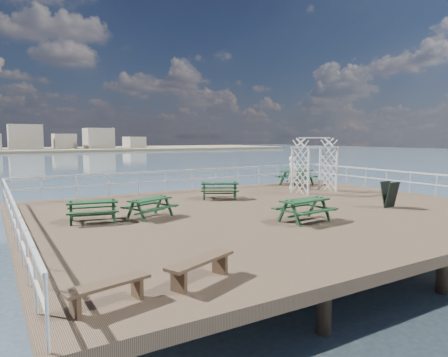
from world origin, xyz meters
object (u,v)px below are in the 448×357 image
picnic_table_c (297,174)px  picnic_table_e (305,205)px  picnic_table_b (220,187)px  picnic_table_d (92,207)px  person (293,172)px  picnic_table_a (150,204)px  trellis_arbor (315,168)px  flat_bench_near (201,265)px  flat_bench_far (108,288)px

picnic_table_c → picnic_table_e: size_ratio=1.20×
picnic_table_b → picnic_table_c: 6.85m
picnic_table_d → person: size_ratio=1.05×
picnic_table_b → picnic_table_a: bearing=-121.1°
picnic_table_e → trellis_arbor: (5.35, 5.17, 0.70)m
picnic_table_a → picnic_table_c: (10.80, 4.64, 0.14)m
picnic_table_c → flat_bench_near: 16.51m
picnic_table_e → picnic_table_b: bearing=83.9°
picnic_table_d → person: 11.90m
flat_bench_near → person: size_ratio=0.95×
picnic_table_b → person: (5.26, 1.07, 0.35)m
picnic_table_d → trellis_arbor: bearing=19.3°
trellis_arbor → person: size_ratio=1.59×
trellis_arbor → flat_bench_near: bearing=-146.2°
picnic_table_a → person: person is taller
picnic_table_d → flat_bench_near: picnic_table_d is taller
picnic_table_a → person: (9.55, 3.58, 0.39)m
picnic_table_a → trellis_arbor: trellis_arbor is taller
picnic_table_a → picnic_table_d: (-1.89, 0.34, 0.01)m
picnic_table_a → picnic_table_c: bearing=0.8°
picnic_table_c → flat_bench_near: (-12.19, -11.13, -0.27)m
picnic_table_d → person: (11.44, 3.24, 0.38)m
picnic_table_a → flat_bench_near: picnic_table_a is taller
picnic_table_a → flat_bench_near: 6.64m
picnic_table_d → flat_bench_far: (-1.34, -7.04, -0.18)m
picnic_table_b → picnic_table_d: size_ratio=1.17×
picnic_table_b → trellis_arbor: bearing=21.9°
picnic_table_a → picnic_table_b: (4.29, 2.51, 0.04)m
picnic_table_b → flat_bench_near: bearing=-93.7°
trellis_arbor → picnic_table_b: bearing=169.7°
person → picnic_table_b: bearing=174.0°
flat_bench_far → person: person is taller
flat_bench_near → person: bearing=20.0°
picnic_table_a → picnic_table_c: picnic_table_c is taller
picnic_table_c → flat_bench_far: size_ratio=1.47×
picnic_table_d → flat_bench_far: 7.16m
picnic_table_e → person: person is taller
picnic_table_e → flat_bench_near: (-5.60, -3.22, -0.19)m
trellis_arbor → picnic_table_e: bearing=-139.6°
picnic_table_a → picnic_table_c: size_ratio=0.87×
picnic_table_a → picnic_table_e: 5.34m
picnic_table_d → flat_bench_near: bearing=-74.2°
picnic_table_d → picnic_table_e: size_ratio=0.99×
picnic_table_b → picnic_table_e: picnic_table_e is taller
picnic_table_b → flat_bench_far: 11.89m
picnic_table_c → picnic_table_a: bearing=-165.5°
picnic_table_c → picnic_table_d: size_ratio=1.21×
picnic_table_c → flat_bench_far: 18.05m
flat_bench_near → flat_bench_far: size_ratio=1.10×
picnic_table_a → picnic_table_d: size_ratio=1.05×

